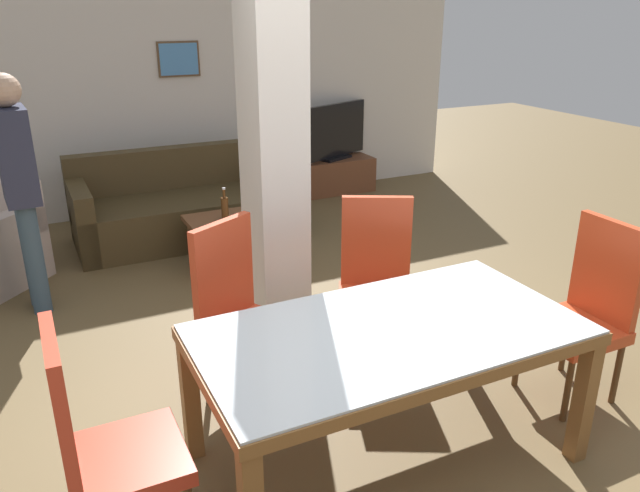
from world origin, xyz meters
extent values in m
plane|color=brown|center=(0.00, 0.00, 0.00)|extent=(18.00, 18.00, 0.00)
cube|color=silver|center=(0.00, 4.62, 1.35)|extent=(7.20, 0.06, 2.70)
cube|color=brown|center=(0.23, 4.57, 1.60)|extent=(0.44, 0.02, 0.36)
cube|color=#4C8CCC|center=(0.23, 4.56, 1.60)|extent=(0.40, 0.01, 0.32)
cube|color=silver|center=(-0.02, 1.35, 1.35)|extent=(0.32, 0.39, 2.70)
cube|color=brown|center=(0.00, -0.45, 0.69)|extent=(1.82, 0.06, 0.06)
cube|color=brown|center=(0.00, 0.45, 0.69)|extent=(1.82, 0.06, 0.06)
cube|color=brown|center=(-0.88, 0.00, 0.69)|extent=(0.06, 0.85, 0.06)
cube|color=brown|center=(0.88, 0.00, 0.69)|extent=(0.06, 0.85, 0.06)
cube|color=silver|center=(0.00, 0.00, 0.73)|extent=(1.80, 0.95, 0.01)
cube|color=brown|center=(0.86, -0.43, 0.33)|extent=(0.08, 0.08, 0.66)
cube|color=brown|center=(-0.86, 0.43, 0.33)|extent=(0.08, 0.08, 0.66)
cube|color=brown|center=(0.86, 0.43, 0.33)|extent=(0.08, 0.08, 0.66)
cube|color=#C13F1E|center=(1.23, 0.00, 0.43)|extent=(0.46, 0.46, 0.07)
cube|color=#C13F1E|center=(1.43, 0.00, 0.75)|extent=(0.05, 0.44, 0.58)
cylinder|color=#50341B|center=(1.04, -0.19, 0.20)|extent=(0.04, 0.04, 0.39)
cylinder|color=#50341B|center=(1.04, 0.19, 0.20)|extent=(0.04, 0.04, 0.39)
cylinder|color=#50341B|center=(1.42, -0.19, 0.20)|extent=(0.04, 0.04, 0.39)
cylinder|color=#50341B|center=(1.42, 0.19, 0.20)|extent=(0.04, 0.04, 0.39)
cube|color=#C24023|center=(-0.41, 0.76, 0.43)|extent=(0.62, 0.62, 0.07)
cube|color=#C24023|center=(-0.51, 0.94, 0.75)|extent=(0.41, 0.25, 0.58)
cylinder|color=#50341B|center=(-0.15, 0.68, 0.20)|extent=(0.04, 0.04, 0.39)
cylinder|color=#50341B|center=(-0.49, 0.50, 0.20)|extent=(0.04, 0.04, 0.39)
cylinder|color=#50341B|center=(-0.33, 1.02, 0.20)|extent=(0.04, 0.04, 0.39)
cylinder|color=#50341B|center=(-0.67, 0.83, 0.20)|extent=(0.04, 0.04, 0.39)
cube|color=red|center=(-1.23, 0.00, 0.43)|extent=(0.46, 0.46, 0.07)
cube|color=red|center=(-1.43, 0.00, 0.75)|extent=(0.05, 0.44, 0.58)
cylinder|color=#50341B|center=(-1.04, 0.19, 0.20)|extent=(0.04, 0.04, 0.39)
cylinder|color=#50341B|center=(-1.42, 0.19, 0.20)|extent=(0.04, 0.04, 0.39)
cube|color=#C13F20|center=(0.41, 0.79, 0.43)|extent=(0.62, 0.62, 0.07)
cube|color=#C13F20|center=(0.50, 0.97, 0.75)|extent=(0.41, 0.25, 0.58)
cylinder|color=#50341B|center=(0.49, 0.53, 0.20)|extent=(0.04, 0.04, 0.39)
cylinder|color=#50341B|center=(0.15, 0.70, 0.20)|extent=(0.04, 0.04, 0.39)
cylinder|color=#50341B|center=(0.67, 0.87, 0.20)|extent=(0.04, 0.04, 0.39)
cylinder|color=#50341B|center=(0.33, 1.04, 0.20)|extent=(0.04, 0.04, 0.39)
cube|color=#42341C|center=(-0.08, 3.57, 0.21)|extent=(2.03, 0.92, 0.42)
cube|color=#42341C|center=(-0.08, 3.94, 0.62)|extent=(2.03, 0.18, 0.40)
cube|color=#42341C|center=(0.86, 3.57, 0.32)|extent=(0.16, 0.92, 0.64)
cube|color=#42341C|center=(-1.01, 3.57, 0.32)|extent=(0.16, 0.92, 0.64)
cube|color=#C3AEA2|center=(-1.66, 2.93, 0.32)|extent=(0.70, 0.71, 0.63)
cube|color=brown|center=(0.05, 2.65, 0.43)|extent=(0.64, 0.55, 0.04)
cube|color=brown|center=(0.05, 2.65, 0.20)|extent=(0.56, 0.47, 0.41)
cylinder|color=#4C2D14|center=(0.04, 2.63, 0.55)|extent=(0.06, 0.06, 0.20)
cylinder|color=#4C2D14|center=(0.04, 2.63, 0.68)|extent=(0.02, 0.02, 0.07)
cylinder|color=#B7B7BC|center=(0.04, 2.63, 0.72)|extent=(0.03, 0.03, 0.01)
cube|color=brown|center=(1.96, 4.34, 0.20)|extent=(0.93, 0.40, 0.41)
cube|color=black|center=(1.96, 4.34, 0.42)|extent=(0.45, 0.33, 0.03)
cube|color=black|center=(1.96, 4.34, 0.75)|extent=(0.95, 0.42, 0.62)
cylinder|color=#374C5D|center=(-1.46, 2.64, 0.42)|extent=(0.13, 0.13, 0.84)
cylinder|color=#374C5D|center=(-1.45, 2.47, 0.42)|extent=(0.13, 0.13, 0.84)
cube|color=#292D42|center=(-1.45, 2.55, 1.17)|extent=(0.24, 0.39, 0.66)
sphere|color=tan|center=(-1.45, 2.55, 1.61)|extent=(0.23, 0.23, 0.23)
camera|label=1|loc=(-1.42, -2.16, 2.15)|focal=35.00mm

